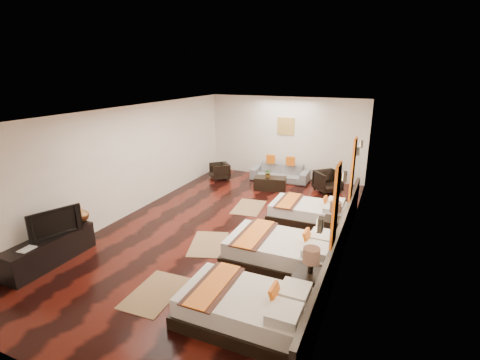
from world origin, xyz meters
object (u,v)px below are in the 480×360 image
at_px(bed_mid, 282,251).
at_px(tv, 54,222).
at_px(bed_near, 246,308).
at_px(table_plant, 268,173).
at_px(coffee_table, 270,183).
at_px(bed_far, 308,212).
at_px(figurine, 80,214).
at_px(nightstand_a, 309,284).
at_px(armchair_right, 328,181).
at_px(nightstand_b, 334,227).
at_px(tv_console, 50,250).
at_px(sofa, 280,172).
at_px(book, 23,248).
at_px(armchair_left, 220,171).

distance_m(bed_mid, tv, 4.49).
xyz_separation_m(bed_near, bed_mid, (0.00, 1.83, 0.02)).
bearing_deg(table_plant, coffee_table, 50.52).
distance_m(bed_far, figurine, 5.30).
height_order(bed_far, coffee_table, bed_far).
distance_m(bed_mid, nightstand_a, 1.24).
height_order(bed_near, armchair_right, bed_near).
relative_size(nightstand_a, nightstand_b, 1.08).
bearing_deg(coffee_table, bed_near, -74.38).
bearing_deg(tv_console, bed_far, 43.79).
distance_m(bed_near, bed_far, 4.07).
bearing_deg(bed_far, bed_mid, -89.91).
bearing_deg(bed_mid, sofa, 107.80).
relative_size(bed_far, table_plant, 6.32).
bearing_deg(bed_near, coffee_table, 105.62).
xyz_separation_m(nightstand_b, book, (-4.95, -3.70, 0.24)).
bearing_deg(tv, coffee_table, -1.66).
relative_size(bed_near, tv, 2.02).
height_order(tv, sofa, tv).
height_order(bed_mid, tv_console, bed_mid).
relative_size(bed_near, book, 7.15).
bearing_deg(bed_far, coffee_table, 130.69).
height_order(bed_far, figurine, figurine).
relative_size(bed_far, coffee_table, 1.86).
bearing_deg(bed_near, table_plant, 106.25).
xyz_separation_m(bed_far, armchair_right, (0.04, 2.48, 0.09)).
relative_size(nightstand_a, book, 3.58).
bearing_deg(book, armchair_right, 58.87).
xyz_separation_m(sofa, armchair_left, (-1.98, -0.69, -0.00)).
bearing_deg(tv, nightstand_b, -36.88).
bearing_deg(bed_far, nightstand_b, -47.70).
height_order(tv, book, tv).
xyz_separation_m(bed_mid, nightstand_b, (0.75, 1.42, 0.04)).
relative_size(bed_near, armchair_right, 2.70).
bearing_deg(book, coffee_table, 68.84).
bearing_deg(figurine, tv_console, -90.00).
distance_m(bed_near, bed_mid, 1.83).
distance_m(nightstand_b, book, 6.18).
distance_m(tv_console, armchair_left, 6.36).
height_order(nightstand_b, armchair_left, nightstand_b).
height_order(bed_near, figurine, figurine).
height_order(bed_far, sofa, bed_far).
height_order(bed_near, coffee_table, bed_near).
bearing_deg(tv, sofa, 1.54).
bearing_deg(tv_console, table_plant, 67.44).
xyz_separation_m(bed_far, table_plant, (-1.74, 1.89, 0.30)).
xyz_separation_m(book, armchair_left, (0.53, 6.85, -0.28)).
bearing_deg(tv_console, tv, 71.00).
height_order(bed_mid, figurine, figurine).
distance_m(bed_mid, bed_far, 2.25).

